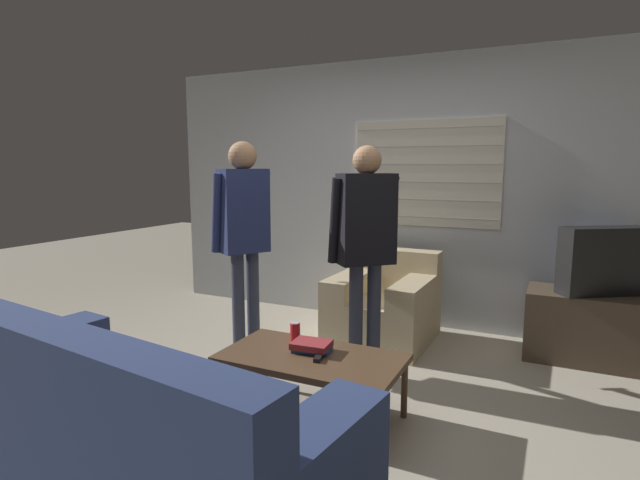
{
  "coord_description": "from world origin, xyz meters",
  "views": [
    {
      "loc": [
        1.37,
        -2.68,
        1.54
      ],
      "look_at": [
        -0.2,
        0.58,
        1.0
      ],
      "focal_mm": 28.0,
      "sensor_mm": 36.0,
      "label": 1
    }
  ],
  "objects_px": {
    "coffee_table": "(312,361)",
    "person_left_standing": "(243,224)",
    "armchair_beige": "(384,306)",
    "person_right_standing": "(365,234)",
    "soda_can": "(295,332)",
    "book_stack": "(312,346)",
    "couch_blue": "(128,445)",
    "tv": "(604,261)",
    "spare_remote": "(319,357)"
  },
  "relations": [
    {
      "from": "coffee_table",
      "to": "person_left_standing",
      "type": "xyz_separation_m",
      "value": [
        -0.93,
        0.67,
        0.72
      ]
    },
    {
      "from": "armchair_beige",
      "to": "person_left_standing",
      "type": "height_order",
      "value": "person_left_standing"
    },
    {
      "from": "person_right_standing",
      "to": "soda_can",
      "type": "height_order",
      "value": "person_right_standing"
    },
    {
      "from": "coffee_table",
      "to": "book_stack",
      "type": "height_order",
      "value": "book_stack"
    },
    {
      "from": "couch_blue",
      "to": "person_left_standing",
      "type": "xyz_separation_m",
      "value": [
        -0.61,
        1.8,
        0.75
      ]
    },
    {
      "from": "tv",
      "to": "spare_remote",
      "type": "relative_size",
      "value": 4.93
    },
    {
      "from": "person_left_standing",
      "to": "coffee_table",
      "type": "bearing_deg",
      "value": -94.62
    },
    {
      "from": "armchair_beige",
      "to": "soda_can",
      "type": "relative_size",
      "value": 7.26
    },
    {
      "from": "couch_blue",
      "to": "tv",
      "type": "bearing_deg",
      "value": 63.4
    },
    {
      "from": "tv",
      "to": "book_stack",
      "type": "xyz_separation_m",
      "value": [
        -1.66,
        -1.71,
        -0.38
      ]
    },
    {
      "from": "couch_blue",
      "to": "person_right_standing",
      "type": "relative_size",
      "value": 1.26
    },
    {
      "from": "soda_can",
      "to": "tv",
      "type": "bearing_deg",
      "value": 40.99
    },
    {
      "from": "couch_blue",
      "to": "tv",
      "type": "xyz_separation_m",
      "value": [
        1.95,
        2.9,
        0.47
      ]
    },
    {
      "from": "book_stack",
      "to": "spare_remote",
      "type": "height_order",
      "value": "book_stack"
    },
    {
      "from": "soda_can",
      "to": "couch_blue",
      "type": "bearing_deg",
      "value": -94.93
    },
    {
      "from": "armchair_beige",
      "to": "coffee_table",
      "type": "height_order",
      "value": "armchair_beige"
    },
    {
      "from": "person_left_standing",
      "to": "book_stack",
      "type": "bearing_deg",
      "value": -93.07
    },
    {
      "from": "tv",
      "to": "person_left_standing",
      "type": "xyz_separation_m",
      "value": [
        -2.56,
        -1.1,
        0.28
      ]
    },
    {
      "from": "coffee_table",
      "to": "spare_remote",
      "type": "height_order",
      "value": "spare_remote"
    },
    {
      "from": "coffee_table",
      "to": "book_stack",
      "type": "distance_m",
      "value": 0.09
    },
    {
      "from": "tv",
      "to": "book_stack",
      "type": "bearing_deg",
      "value": 12.64
    },
    {
      "from": "person_left_standing",
      "to": "spare_remote",
      "type": "distance_m",
      "value": 1.39
    },
    {
      "from": "book_stack",
      "to": "soda_can",
      "type": "height_order",
      "value": "soda_can"
    },
    {
      "from": "book_stack",
      "to": "spare_remote",
      "type": "xyz_separation_m",
      "value": [
        0.09,
        -0.09,
        -0.02
      ]
    },
    {
      "from": "couch_blue",
      "to": "tv",
      "type": "distance_m",
      "value": 3.53
    },
    {
      "from": "coffee_table",
      "to": "armchair_beige",
      "type": "bearing_deg",
      "value": 91.99
    },
    {
      "from": "armchair_beige",
      "to": "spare_remote",
      "type": "height_order",
      "value": "armchair_beige"
    },
    {
      "from": "couch_blue",
      "to": "armchair_beige",
      "type": "xyz_separation_m",
      "value": [
        0.27,
        2.69,
        -0.04
      ]
    },
    {
      "from": "person_left_standing",
      "to": "spare_remote",
      "type": "bearing_deg",
      "value": -94.11
    },
    {
      "from": "armchair_beige",
      "to": "spare_remote",
      "type": "xyz_separation_m",
      "value": [
        0.12,
        -1.59,
        0.11
      ]
    },
    {
      "from": "person_right_standing",
      "to": "book_stack",
      "type": "xyz_separation_m",
      "value": [
        -0.1,
        -0.66,
        -0.62
      ]
    },
    {
      "from": "tv",
      "to": "soda_can",
      "type": "xyz_separation_m",
      "value": [
        -1.84,
        -1.6,
        -0.35
      ]
    },
    {
      "from": "person_left_standing",
      "to": "soda_can",
      "type": "bearing_deg",
      "value": -93.27
    },
    {
      "from": "tv",
      "to": "person_left_standing",
      "type": "relative_size",
      "value": 0.39
    },
    {
      "from": "spare_remote",
      "to": "tv",
      "type": "bearing_deg",
      "value": 35.32
    },
    {
      "from": "couch_blue",
      "to": "coffee_table",
      "type": "bearing_deg",
      "value": 81.45
    },
    {
      "from": "armchair_beige",
      "to": "book_stack",
      "type": "bearing_deg",
      "value": 92.15
    },
    {
      "from": "person_right_standing",
      "to": "spare_remote",
      "type": "height_order",
      "value": "person_right_standing"
    },
    {
      "from": "armchair_beige",
      "to": "person_right_standing",
      "type": "height_order",
      "value": "person_right_standing"
    },
    {
      "from": "soda_can",
      "to": "spare_remote",
      "type": "distance_m",
      "value": 0.35
    },
    {
      "from": "tv",
      "to": "person_left_standing",
      "type": "height_order",
      "value": "person_left_standing"
    },
    {
      "from": "couch_blue",
      "to": "person_left_standing",
      "type": "bearing_deg",
      "value": 116.07
    },
    {
      "from": "couch_blue",
      "to": "armchair_beige",
      "type": "height_order",
      "value": "couch_blue"
    },
    {
      "from": "tv",
      "to": "soda_can",
      "type": "distance_m",
      "value": 2.46
    },
    {
      "from": "coffee_table",
      "to": "person_right_standing",
      "type": "xyz_separation_m",
      "value": [
        0.07,
        0.72,
        0.69
      ]
    },
    {
      "from": "coffee_table",
      "to": "tv",
      "type": "bearing_deg",
      "value": 47.4
    },
    {
      "from": "tv",
      "to": "armchair_beige",
      "type": "bearing_deg",
      "value": -26.02
    },
    {
      "from": "couch_blue",
      "to": "book_stack",
      "type": "height_order",
      "value": "couch_blue"
    },
    {
      "from": "tv",
      "to": "person_left_standing",
      "type": "bearing_deg",
      "value": -10.07
    },
    {
      "from": "couch_blue",
      "to": "book_stack",
      "type": "relative_size",
      "value": 8.47
    }
  ]
}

